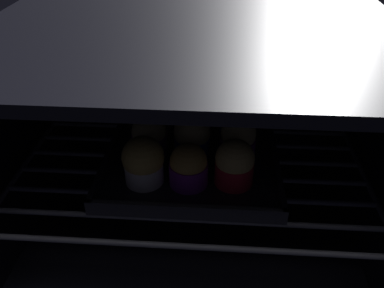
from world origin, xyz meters
The scene contains 12 objects.
oven_cavity centered at (0.00, 26.25, 17.00)cm, with size 59.00×47.00×37.00cm.
oven_rack centered at (0.00, 22.00, 13.60)cm, with size 54.80×42.00×0.80cm.
baking_tray centered at (0.00, 20.82, 14.70)cm, with size 27.06×27.06×2.20cm.
muffin_row0_col0 centered at (-6.45, 13.72, 18.69)cm, with size 6.10×6.10×7.30cm.
muffin_row0_col1 centered at (0.17, 13.69, 18.21)cm, with size 5.60×5.60×6.49cm.
muffin_row0_col2 centered at (6.50, 14.34, 18.46)cm, with size 5.62×5.62×7.00cm.
muffin_row1_col0 centered at (-6.76, 20.95, 18.41)cm, with size 5.60×5.60×6.83cm.
muffin_row1_col1 centered at (0.36, 20.82, 18.70)cm, with size 5.77×5.77×7.29cm.
muffin_row1_col2 centered at (7.18, 20.73, 18.62)cm, with size 5.60×5.60×7.17cm.
muffin_row2_col0 centered at (-6.93, 27.40, 18.47)cm, with size 5.92×5.92×7.04cm.
muffin_row2_col1 centered at (-0.06, 27.48, 18.75)cm, with size 5.87×5.87×7.98cm.
muffin_row2_col2 centered at (7.05, 27.74, 18.74)cm, with size 5.67×5.67×7.28cm.
Camera 1 is at (3.64, -31.61, 52.10)cm, focal length 37.41 mm.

